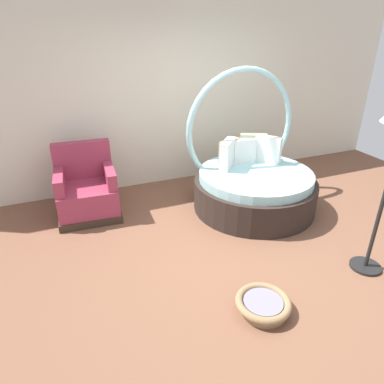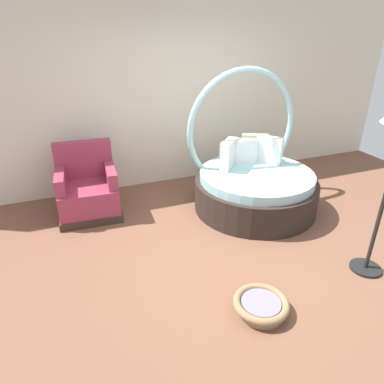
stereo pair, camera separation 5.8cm
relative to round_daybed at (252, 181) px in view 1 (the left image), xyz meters
The scene contains 5 objects.
ground_plane 1.25m from the round_daybed, 125.46° to the right, with size 8.00×8.00×0.02m, color brown.
back_wall 1.83m from the round_daybed, 116.76° to the left, with size 8.00×0.12×2.79m, color silver.
round_daybed is the anchor object (origin of this frame).
red_armchair 2.28m from the round_daybed, 163.43° to the left, with size 0.85×0.85×0.94m.
pet_basket 2.09m from the round_daybed, 117.69° to the right, with size 0.51×0.51×0.13m.
Camera 1 is at (-1.76, -2.81, 2.36)m, focal length 32.28 mm.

